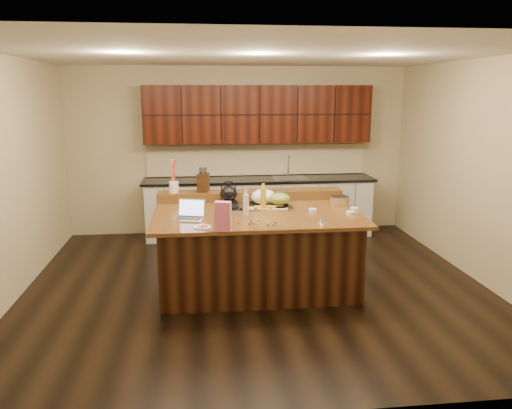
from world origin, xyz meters
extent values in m
cube|color=black|center=(0.00, 0.00, -0.01)|extent=(5.50, 5.00, 0.01)
cube|color=silver|center=(0.00, 0.00, 2.71)|extent=(5.50, 5.00, 0.01)
cube|color=tan|center=(0.00, 2.50, 1.35)|extent=(5.50, 0.01, 2.70)
cube|color=tan|center=(0.00, -2.50, 1.35)|extent=(5.50, 0.01, 2.70)
cube|color=tan|center=(-2.75, 0.00, 1.35)|extent=(0.01, 5.00, 2.70)
cube|color=tan|center=(2.75, 0.00, 1.35)|extent=(0.01, 5.00, 2.70)
cube|color=black|center=(0.00, 0.00, 0.44)|extent=(2.22, 1.42, 0.88)
cube|color=black|center=(0.00, 0.00, 0.90)|extent=(2.40, 1.60, 0.04)
cube|color=black|center=(0.00, 0.70, 0.98)|extent=(2.40, 0.30, 0.12)
cube|color=gray|center=(0.00, 0.30, 0.93)|extent=(0.92, 0.52, 0.02)
cylinder|color=black|center=(-0.30, 0.43, 0.95)|extent=(0.22, 0.22, 0.03)
cylinder|color=black|center=(0.30, 0.43, 0.95)|extent=(0.22, 0.22, 0.03)
cylinder|color=black|center=(-0.30, 0.17, 0.95)|extent=(0.22, 0.22, 0.03)
cylinder|color=black|center=(0.30, 0.17, 0.95)|extent=(0.22, 0.22, 0.03)
cylinder|color=black|center=(0.00, 0.30, 0.95)|extent=(0.22, 0.22, 0.03)
cube|color=silver|center=(0.30, 2.17, 0.45)|extent=(3.60, 0.62, 0.90)
cube|color=black|center=(0.30, 2.17, 0.92)|extent=(3.70, 0.66, 0.04)
cube|color=gray|center=(0.80, 2.17, 0.94)|extent=(0.55, 0.42, 0.01)
cylinder|color=gray|center=(0.80, 2.35, 1.12)|extent=(0.02, 0.02, 0.36)
cube|color=black|center=(0.30, 2.32, 1.95)|extent=(3.60, 0.34, 0.90)
cube|color=tan|center=(0.30, 2.48, 1.20)|extent=(3.60, 0.03, 0.50)
ellipsoid|color=black|center=(-0.30, 0.43, 1.06)|extent=(0.26, 0.26, 0.19)
ellipsoid|color=olive|center=(0.30, 0.17, 1.04)|extent=(0.30, 0.30, 0.15)
cube|color=#B7B7BC|center=(-0.78, -0.28, 0.93)|extent=(0.36, 0.29, 0.01)
cube|color=black|center=(-0.78, -0.28, 0.94)|extent=(0.29, 0.19, 0.00)
cube|color=#B7B7BC|center=(-0.75, -0.18, 1.04)|extent=(0.32, 0.15, 0.20)
cube|color=silver|center=(-0.75, -0.19, 1.04)|extent=(0.28, 0.12, 0.17)
cylinder|color=gold|center=(0.09, 0.10, 1.06)|extent=(0.08, 0.08, 0.27)
cylinder|color=silver|center=(-0.14, -0.16, 1.04)|extent=(0.07, 0.07, 0.25)
cube|color=tan|center=(0.14, 0.22, 0.93)|extent=(0.59, 0.47, 0.02)
ellipsoid|color=white|center=(0.12, 0.30, 1.04)|extent=(0.31, 0.31, 0.19)
cube|color=#EDD872|center=(0.05, 0.10, 0.96)|extent=(0.12, 0.03, 0.03)
cube|color=#EDD872|center=(0.16, 0.10, 0.96)|extent=(0.12, 0.03, 0.03)
cube|color=#EDD872|center=(0.28, 0.10, 0.96)|extent=(0.12, 0.03, 0.03)
cylinder|color=gray|center=(0.26, 0.20, 0.95)|extent=(0.20, 0.08, 0.01)
cylinder|color=white|center=(1.05, -0.27, 0.94)|extent=(0.12, 0.12, 0.04)
cylinder|color=white|center=(1.15, -0.10, 0.94)|extent=(0.11, 0.11, 0.04)
cylinder|color=white|center=(0.65, -0.09, 0.94)|extent=(0.10, 0.10, 0.04)
cylinder|color=#996B3F|center=(1.08, 0.26, 0.97)|extent=(0.32, 0.32, 0.09)
cone|color=silver|center=(0.65, -0.55, 0.96)|extent=(0.08, 0.08, 0.07)
cube|color=pink|center=(-0.43, -0.76, 1.07)|extent=(0.18, 0.12, 0.30)
cylinder|color=white|center=(-0.64, -0.61, 0.93)|extent=(0.23, 0.23, 0.01)
cube|color=#EDDB53|center=(-0.72, -0.12, 0.99)|extent=(0.12, 0.10, 0.14)
cylinder|color=white|center=(-0.99, 0.70, 1.11)|extent=(0.13, 0.13, 0.14)
cube|color=black|center=(-0.61, 0.70, 1.16)|extent=(0.17, 0.22, 0.24)
ellipsoid|color=red|center=(-0.10, -0.55, 0.93)|extent=(0.02, 0.02, 0.02)
ellipsoid|color=#198C26|center=(0.11, -0.62, 0.93)|extent=(0.02, 0.02, 0.02)
ellipsoid|color=red|center=(-0.14, -0.58, 0.93)|extent=(0.02, 0.02, 0.02)
ellipsoid|color=#198C26|center=(0.05, -0.62, 0.93)|extent=(0.02, 0.02, 0.02)
ellipsoid|color=red|center=(-0.25, -0.50, 0.93)|extent=(0.02, 0.02, 0.02)
ellipsoid|color=#198C26|center=(-0.03, -0.44, 0.93)|extent=(0.02, 0.02, 0.02)
ellipsoid|color=red|center=(0.15, -0.54, 0.93)|extent=(0.02, 0.02, 0.02)
ellipsoid|color=#198C26|center=(-0.10, -0.41, 0.93)|extent=(0.02, 0.02, 0.02)
ellipsoid|color=red|center=(-0.12, -0.51, 0.93)|extent=(0.02, 0.02, 0.02)
camera|label=1|loc=(-0.66, -5.66, 2.31)|focal=35.00mm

